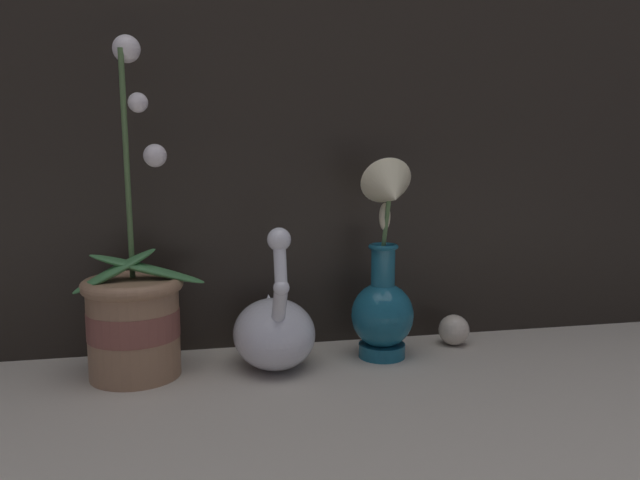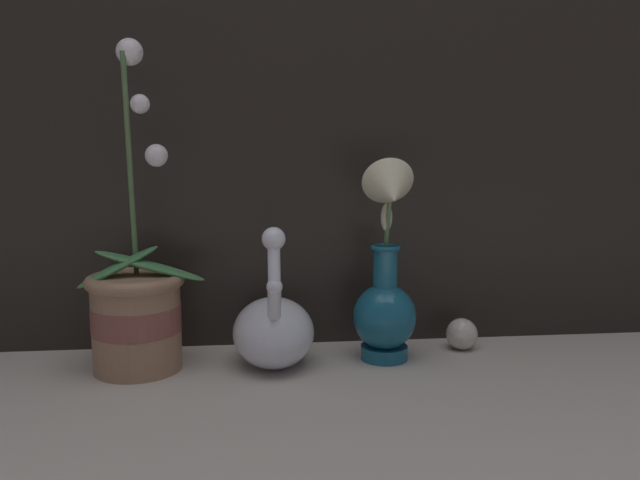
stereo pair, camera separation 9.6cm
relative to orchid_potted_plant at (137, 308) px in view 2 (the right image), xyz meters
The scene contains 5 objects.
ground_plane 0.29m from the orchid_potted_plant, 23.40° to the right, with size 2.80×2.80×0.00m, color #BCB2A3.
orchid_potted_plant is the anchor object (origin of this frame).
swan_figurine 0.21m from the orchid_potted_plant, ahead, with size 0.13×0.20×0.23m.
blue_vase 0.39m from the orchid_potted_plant, ahead, with size 0.10×0.13×0.32m.
glass_sphere 0.53m from the orchid_potted_plant, ahead, with size 0.05×0.05×0.05m.
Camera 2 is at (-0.06, -0.84, 0.34)m, focal length 35.00 mm.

